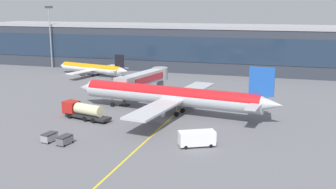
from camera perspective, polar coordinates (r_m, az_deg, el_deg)
ground_plane at (r=78.43m, az=-0.65°, el=-3.86°), size 700.00×700.00×0.00m
apron_lead_in_line at (r=80.08m, az=0.23°, el=-3.51°), size 0.45×80.00×0.01m
terminal_building at (r=141.35m, az=6.37°, el=6.60°), size 173.50×21.44×15.56m
main_airliner at (r=83.25m, az=0.37°, el=-0.17°), size 45.44×36.46×10.94m
jet_bridge at (r=97.29m, az=-3.30°, el=2.26°), size 7.30×19.65×6.54m
fuel_tanker at (r=81.54m, az=-11.88°, el=-2.22°), size 11.08×5.12×3.25m
lavatory_truck at (r=64.77m, az=3.99°, el=-6.13°), size 6.21×4.69×2.50m
baggage_cart_0 at (r=69.78m, az=-16.41°, el=-5.80°), size 1.98×2.86×1.48m
baggage_cart_1 at (r=67.75m, az=-14.39°, el=-6.23°), size 1.98×2.86×1.48m
commuter_jet_far at (r=131.60m, az=-10.68°, el=3.67°), size 27.78×22.18×7.44m
apron_light_mast_0 at (r=151.01m, az=-16.32°, el=8.50°), size 2.80×0.50×21.89m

